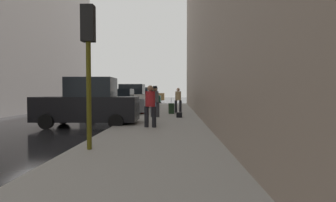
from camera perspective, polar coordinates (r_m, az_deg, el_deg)
name	(u,v)px	position (r m, az deg, el deg)	size (l,w,h in m)	color
ground_plane	(38,125)	(14.20, -26.45, -4.65)	(120.00, 120.00, 0.00)	black
sidewalk	(162,124)	(12.53, -1.41, -4.96)	(4.00, 40.00, 0.15)	gray
parked_black_suv	(88,104)	(12.62, -16.92, -0.63)	(4.65, 2.16, 2.25)	black
parked_gray_coupe	(116,103)	(17.91, -11.28, -0.40)	(4.23, 2.11, 1.79)	slate
parked_white_van	(130,98)	(23.41, -8.18, 0.64)	(4.66, 2.18, 2.25)	silver
parked_silver_sedan	(139,99)	(28.41, -6.42, 0.53)	(4.26, 2.18, 1.79)	#B7BABF
parked_dark_green_sedan	(145,97)	(34.25, -5.01, 0.80)	(4.23, 2.12, 1.79)	#193828
parked_bronze_suv	(150,95)	(40.41, -3.98, 1.25)	(4.61, 2.07, 2.25)	brown
fire_hydrant	(142,108)	(17.45, -5.61, -1.59)	(0.42, 0.22, 0.70)	red
traffic_light	(88,46)	(6.96, -16.94, 11.48)	(0.32, 0.32, 3.60)	#514C0F
pedestrian_in_tan_coat	(178,99)	(18.11, 2.22, 0.48)	(0.52, 0.46, 1.71)	black
pedestrian_with_beanie	(155,100)	(14.93, -2.83, 0.26)	(0.50, 0.40, 1.78)	#333338
pedestrian_in_red_jacket	(150,104)	(10.70, -3.88, -0.64)	(0.52, 0.46, 1.71)	black
pedestrian_in_jeans	(154,99)	(17.82, -3.05, 0.45)	(0.51, 0.43, 1.71)	#728CB2
rolling_suitcase	(171,108)	(17.37, 0.71, -1.62)	(0.41, 0.59, 1.04)	black
duffel_bag	(179,115)	(14.84, 2.45, -3.03)	(0.32, 0.44, 0.28)	black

